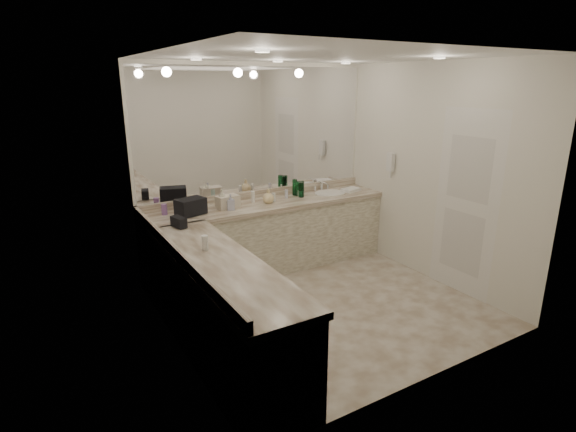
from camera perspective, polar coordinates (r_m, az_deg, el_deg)
floor at (r=5.07m, az=4.28°, el=-11.18°), size 3.20×3.20×0.00m
ceiling at (r=4.49m, az=5.04°, el=19.62°), size 3.20×3.20×0.00m
wall_back at (r=5.87m, az=-3.87°, el=6.19°), size 3.20×0.02×2.60m
wall_left at (r=3.93m, az=-14.81°, el=0.40°), size 0.02×3.00×2.60m
wall_right at (r=5.67m, az=18.04°, el=5.03°), size 0.02×3.00×2.60m
vanity_back_base at (r=5.84m, az=-2.36°, el=-2.79°), size 3.20×0.60×0.84m
vanity_back_top at (r=5.70m, az=-2.37°, el=1.46°), size 3.20×0.64×0.06m
vanity_left_base at (r=4.09m, az=-8.55°, el=-11.93°), size 0.60×2.40×0.84m
vanity_left_top at (r=3.90m, az=-8.69°, el=-6.08°), size 0.64×2.42×0.06m
backsplash_back at (r=5.92m, az=-3.71°, el=2.83°), size 3.20×0.04×0.10m
backsplash_left at (r=4.05m, az=-14.17°, el=-4.31°), size 0.04×3.00×0.10m
mirror_back at (r=5.79m, az=-3.90°, el=10.80°), size 3.12×0.01×1.55m
mirror_left at (r=3.84m, az=-15.16°, el=7.25°), size 0.01×2.92×1.55m
sink at (r=6.19m, az=5.36°, el=2.87°), size 0.44×0.44×0.03m
faucet at (r=6.34m, az=4.26°, el=3.93°), size 0.24×0.16×0.14m
wall_phone at (r=6.10m, az=12.90°, el=6.69°), size 0.06×0.10×0.24m
door at (r=5.40m, az=21.64°, el=1.40°), size 0.02×0.82×2.10m
black_toiletry_bag at (r=5.24m, az=-12.25°, el=1.11°), size 0.37×0.29×0.18m
black_bag_spill at (r=4.83m, az=-13.70°, el=-0.81°), size 0.13×0.21×0.11m
cream_cosmetic_case at (r=5.46m, az=-7.67°, el=1.81°), size 0.28×0.19×0.15m
hand_towel at (r=6.32m, az=8.00°, el=3.33°), size 0.28×0.22×0.04m
lotion_left at (r=4.13m, az=-10.51°, el=-3.38°), size 0.06×0.06×0.14m
soap_bottle_a at (r=5.43m, az=-8.35°, el=2.16°), size 0.12×0.12×0.24m
soap_bottle_b at (r=5.37m, az=-7.29°, el=1.76°), size 0.11×0.11×0.19m
soap_bottle_c at (r=5.63m, az=-2.52°, el=2.55°), size 0.19×0.19×0.18m
green_bottle_0 at (r=5.99m, az=1.76°, el=3.51°), size 0.06×0.06×0.20m
green_bottle_1 at (r=6.00m, az=1.27°, el=3.52°), size 0.07×0.07×0.19m
green_bottle_2 at (r=5.92m, az=1.68°, el=3.35°), size 0.07×0.07×0.20m
green_bottle_3 at (r=6.03m, az=0.86°, el=3.67°), size 0.06×0.06×0.22m
amenity_bottle_0 at (r=5.68m, az=-4.47°, el=2.45°), size 0.04×0.04×0.14m
amenity_bottle_1 at (r=5.98m, az=1.50°, el=2.88°), size 0.05×0.05×0.08m
amenity_bottle_2 at (r=5.41m, az=-12.63°, el=0.91°), size 0.06×0.06×0.06m
amenity_bottle_3 at (r=5.69m, az=-1.83°, el=2.37°), size 0.05×0.05×0.11m
amenity_bottle_4 at (r=5.52m, az=-7.95°, el=1.86°), size 0.07×0.07×0.14m
amenity_bottle_5 at (r=5.87m, az=-0.21°, el=2.82°), size 0.04×0.04×0.12m
amenity_bottle_6 at (r=5.33m, az=-15.44°, el=0.82°), size 0.07×0.07×0.13m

